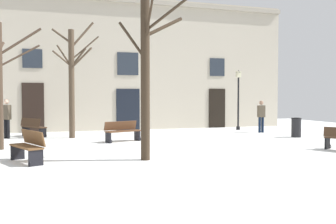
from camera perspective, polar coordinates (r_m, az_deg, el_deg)
The scene contains 12 objects.
ground_plane at distance 14.26m, azimuth 2.14°, elevation -5.55°, with size 31.69×31.69×0.00m, color white.
building_facade at distance 22.76m, azimuth -5.55°, elevation 7.27°, with size 19.80×0.60×7.75m.
tree_left_of_center at distance 11.75m, azimuth -3.22°, elevation 6.18°, with size 2.15×1.29×5.14m.
tree_center at distance 15.38m, azimuth -23.72°, elevation 4.15°, with size 1.65×1.60×4.66m.
tree_foreground at distance 18.56m, azimuth -14.12°, elevation 4.96°, with size 2.17×2.05×5.53m.
streetlamp at distance 22.80m, azimuth 10.46°, elevation 2.78°, with size 0.30×0.30×3.50m.
litter_bin at distance 19.39m, azimuth 18.60°, elevation -2.19°, with size 0.48×0.48×0.93m.
bench_near_center_tree at distance 16.68m, azimuth -6.81°, elevation -2.85°, with size 1.67×1.04×0.88m.
bench_back_to_back_right at distance 19.75m, azimuth -19.51°, elevation -2.12°, with size 1.26×1.57×0.91m.
bench_far_corner at distance 12.08m, azimuth -20.14°, elevation -4.81°, with size 1.08×1.67×0.95m.
person_strolling at distance 21.31m, azimuth 13.74°, elevation -0.40°, with size 0.38×0.23×1.74m.
person_by_shop_door at distance 19.27m, azimuth -22.95°, elevation -0.59°, with size 0.43×0.42×1.84m.
Camera 1 is at (-4.81, -13.28, 1.95)m, focal length 40.84 mm.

